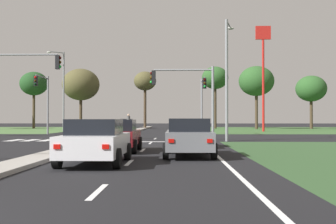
{
  "coord_description": "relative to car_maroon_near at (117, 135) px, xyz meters",
  "views": [
    {
      "loc": [
        5.18,
        -5.7,
        1.56
      ],
      "look_at": [
        4.33,
        34.85,
        2.17
      ],
      "focal_mm": 46.1,
      "sensor_mm": 36.0,
      "label": 1
    }
  ],
  "objects": [
    {
      "name": "street_lamp_second",
      "position": [
        6.24,
        9.29,
        3.92
      ],
      "size": [
        0.87,
        2.23,
        8.3
      ],
      "color": "gray",
      "rests_on": "ground"
    },
    {
      "name": "treeline_third",
      "position": [
        -11.38,
        42.97,
        5.76
      ],
      "size": [
        5.49,
        5.49,
        8.9
      ],
      "color": "#423323",
      "rests_on": "ground"
    },
    {
      "name": "car_white_fifth",
      "position": [
        0.04,
        -5.53,
        0.02
      ],
      "size": [
        2.09,
        4.49,
        1.53
      ],
      "color": "silver",
      "rests_on": "ground"
    },
    {
      "name": "treeline_fourth",
      "position": [
        -2.08,
        45.58,
        6.4
      ],
      "size": [
        3.42,
        3.42,
        8.75
      ],
      "color": "#423323",
      "rests_on": "ground"
    },
    {
      "name": "traffic_signal_near_left",
      "position": [
        -8.23,
        8.9,
        3.47
      ],
      "size": [
        5.0,
        0.32,
        6.16
      ],
      "color": "gray",
      "rests_on": "ground"
    },
    {
      "name": "lane_dash_second",
      "position": [
        1.14,
        -5.08,
        -0.77
      ],
      "size": [
        0.14,
        2.0,
        0.01
      ],
      "primitive_type": "cube",
      "color": "silver",
      "rests_on": "ground"
    },
    {
      "name": "treeline_second",
      "position": [
        -19.43,
        46.16,
        6.15
      ],
      "size": [
        4.32,
        4.32,
        8.81
      ],
      "color": "#423323",
      "rests_on": "ground"
    },
    {
      "name": "car_beige_third",
      "position": [
        3.31,
        3.42,
        -0.0
      ],
      "size": [
        2.05,
        4.33,
        1.5
      ],
      "color": "#BCAD8E",
      "rests_on": "ground"
    },
    {
      "name": "lane_dash_fifth",
      "position": [
        1.14,
        12.92,
        -0.77
      ],
      "size": [
        0.14,
        2.0,
        0.01
      ],
      "primitive_type": "cube",
      "color": "silver",
      "rests_on": "ground"
    },
    {
      "name": "treeline_seventh",
      "position": [
        23.08,
        45.22,
        5.26
      ],
      "size": [
        4.62,
        4.62,
        8.04
      ],
      "color": "#423323",
      "rests_on": "ground"
    },
    {
      "name": "treeline_sixth",
      "position": [
        14.54,
        43.55,
        6.28
      ],
      "size": [
        5.2,
        5.2,
        9.29
      ],
      "color": "#423323",
      "rests_on": "ground"
    },
    {
      "name": "traffic_signal_near_right",
      "position": [
        3.61,
        8.9,
        2.74
      ],
      "size": [
        4.35,
        0.32,
        5.09
      ],
      "color": "gray",
      "rests_on": "ground"
    },
    {
      "name": "car_grey_second",
      "position": [
        3.3,
        -2.45,
        0.02
      ],
      "size": [
        2.05,
        4.5,
        1.56
      ],
      "color": "slate",
      "rests_on": "ground"
    },
    {
      "name": "car_maroon_near",
      "position": [
        0.0,
        0.0,
        0.0
      ],
      "size": [
        2.09,
        4.17,
        1.5
      ],
      "color": "maroon",
      "rests_on": "ground"
    },
    {
      "name": "crosswalk_bar_second",
      "position": [
        -7.61,
        10.3,
        -0.77
      ],
      "size": [
        0.7,
        2.8,
        0.01
      ],
      "primitive_type": "cube",
      "color": "silver",
      "rests_on": "ground"
    },
    {
      "name": "traffic_signal_far_right",
      "position": [
        5.24,
        20.35,
        2.99
      ],
      "size": [
        0.32,
        4.78,
        5.43
      ],
      "color": "gray",
      "rests_on": "ground"
    },
    {
      "name": "grass_verge_far_right",
      "position": [
        23.14,
        40.0,
        -0.77
      ],
      "size": [
        35.0,
        35.0,
        0.01
      ],
      "primitive_type": "cube",
      "color": "#385B2D",
      "rests_on": "ground"
    },
    {
      "name": "traffic_signal_far_left",
      "position": [
        -9.96,
        20.7,
        3.14
      ],
      "size": [
        0.32,
        4.01,
        5.74
      ],
      "color": "gray",
      "rests_on": "ground"
    },
    {
      "name": "street_lamp_third",
      "position": [
        -11.05,
        31.47,
        4.57
      ],
      "size": [
        1.83,
        1.43,
        9.6
      ],
      "color": "gray",
      "rests_on": "ground"
    },
    {
      "name": "fastfood_pole_sign",
      "position": [
        13.13,
        31.46,
        8.36
      ],
      "size": [
        1.8,
        0.4,
        12.62
      ],
      "color": "red",
      "rests_on": "ground"
    },
    {
      "name": "median_island_near",
      "position": [
        -2.36,
        -3.5,
        -0.7
      ],
      "size": [
        1.2,
        22.0,
        0.14
      ],
      "primitive_type": "cube",
      "color": "gray",
      "rests_on": "ground"
    },
    {
      "name": "crosswalk_bar_sixth",
      "position": [
        -3.01,
        10.3,
        -0.77
      ],
      "size": [
        0.7,
        2.8,
        0.01
      ],
      "primitive_type": "cube",
      "color": "silver",
      "rests_on": "ground"
    },
    {
      "name": "treeline_fifth",
      "position": [
        8.73,
        46.66,
        7.01
      ],
      "size": [
        4.11,
        4.11,
        9.61
      ],
      "color": "#423323",
      "rests_on": "ground"
    },
    {
      "name": "crosswalk_bar_fifth",
      "position": [
        -4.16,
        10.3,
        -0.77
      ],
      "size": [
        0.7,
        2.8,
        0.01
      ],
      "primitive_type": "cube",
      "color": "silver",
      "rests_on": "ground"
    },
    {
      "name": "median_island_far",
      "position": [
        -2.36,
        40.5,
        -0.7
      ],
      "size": [
        1.2,
        36.0,
        0.14
      ],
      "primitive_type": "cube",
      "color": "gray",
      "rests_on": "ground"
    },
    {
      "name": "lane_dash_fourth",
      "position": [
        1.14,
        6.92,
        -0.77
      ],
      "size": [
        0.14,
        2.0,
        0.01
      ],
      "primitive_type": "cube",
      "color": "silver",
      "rests_on": "ground"
    },
    {
      "name": "crosswalk_bar_fourth",
      "position": [
        -5.31,
        10.3,
        -0.77
      ],
      "size": [
        0.7,
        2.8,
        0.01
      ],
      "primitive_type": "cube",
      "color": "silver",
      "rests_on": "ground"
    },
    {
      "name": "crosswalk_bar_near",
      "position": [
        -8.76,
        10.3,
        -0.77
      ],
      "size": [
        0.7,
        2.8,
        0.01
      ],
      "primitive_type": "cube",
      "color": "silver",
      "rests_on": "ground"
    },
    {
      "name": "lane_dash_near",
      "position": [
        1.14,
        -11.08,
        -0.77
      ],
      "size": [
        0.14,
        2.0,
        0.01
      ],
      "primitive_type": "cube",
      "color": "silver",
      "rests_on": "ground"
    },
    {
      "name": "ground_plane",
      "position": [
        -2.36,
        15.5,
        -0.77
      ],
      "size": [
        200.0,
        200.0,
        0.0
      ],
      "primitive_type": "plane",
      "color": "black"
    },
    {
      "name": "edge_line_right",
      "position": [
        4.49,
        -2.5,
        -0.77
      ],
      "size": [
        0.14,
        24.0,
        0.01
      ],
      "primitive_type": "cube",
      "color": "silver",
      "rests_on": "ground"
    },
    {
      "name": "pedestrian_at_median",
      "position": [
        -2.18,
        24.06,
        0.53
      ],
      "size": [
        0.34,
        0.34,
        1.89
      ],
      "rotation": [
        0.0,
        0.0,
        0.28
      ],
      "color": "#335184",
      "rests_on": "median_island_far"
    },
    {
      "name": "car_navy_sixth",
      "position": [
        -4.68,
        43.69,
        -0.0
      ],
      "size": [
        2.08,
        4.29,
        1.5
      ],
      "rotation": [
        0.0,
        0.0,
        3.14
      ],
      "color": "#161E47",
      "rests_on": "ground"
    },
    {
      "name": "stop_bar_near",
      "position": [
        1.44,
        8.5,
        -0.77
      ],
      "size": [
        6.4,
        0.5,
        0.01
      ],
      "primitive_type": "cube",
      "color": "silver",
      "rests_on": "ground"
    },
    {
      "name": "crosswalk_bar_third",
      "position": [
        -6.46,
        10.3,
        -0.77
      ],
      "size": [
        0.7,
        2.8,
        0.01
      ],
      "primitive_type": "cube",
      "color": "silver",
      "rests_on": "ground"
    },
    {
      "name": "lane_dash_third",
      "position": [
        1.14,
        0.92,
        -0.77
      ],
      "size": [
        0.14,
        2.0,
        0.01
      ],
      "primitive_type": "cube",
      "color": "silver",
      "rests_on": "ground"
    }
  ]
}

